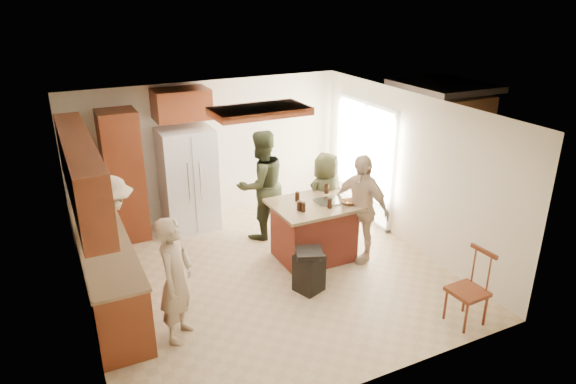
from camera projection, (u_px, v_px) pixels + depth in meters
name	position (u px, v px, depth m)	size (l,w,h in m)	color
room_shell	(430.00, 151.00, 10.48)	(8.00, 5.20, 5.00)	tan
person_front_left	(176.00, 280.00, 6.02)	(0.58, 0.43, 1.59)	tan
person_behind_left	(261.00, 185.00, 8.52)	(0.91, 0.56, 1.86)	#303720
person_behind_right	(326.00, 197.00, 8.49)	(0.74, 0.48, 1.51)	#373921
person_side_right	(360.00, 208.00, 7.83)	(1.00, 0.51, 1.71)	tan
person_counter	(114.00, 235.00, 6.99)	(1.09, 0.51, 1.69)	tan
left_cabinetry	(98.00, 237.00, 6.70)	(0.64, 3.00, 2.30)	maroon
back_wall_units	(138.00, 158.00, 8.41)	(1.80, 0.60, 2.45)	maroon
refrigerator	(188.00, 180.00, 8.85)	(0.90, 0.76, 1.80)	white
kitchen_island	(314.00, 230.00, 7.98)	(1.28, 1.03, 0.93)	#9B3928
island_items	(328.00, 201.00, 7.79)	(0.94, 0.68, 0.15)	silver
trash_bin	(309.00, 270.00, 7.15)	(0.47, 0.47, 0.63)	black
spindle_chair	(469.00, 291.00, 6.42)	(0.44, 0.44, 0.99)	maroon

